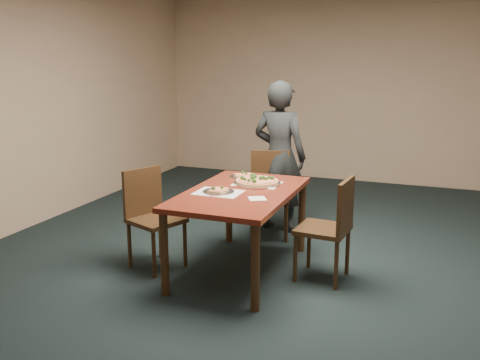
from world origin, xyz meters
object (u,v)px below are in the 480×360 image
(diner, at_px, (280,156))
(slice_plate_near, at_px, (218,191))
(chair_far, at_px, (270,188))
(chair_right, at_px, (332,223))
(slice_plate_far, at_px, (244,176))
(pizza_pan, at_px, (257,181))
(chair_left, at_px, (151,212))
(dining_table, at_px, (240,201))

(diner, xyz_separation_m, slice_plate_near, (-0.13, -1.41, -0.07))
(chair_far, distance_m, chair_right, 1.31)
(slice_plate_near, xyz_separation_m, slice_plate_far, (-0.01, 0.65, -0.00))
(chair_far, xyz_separation_m, pizza_pan, (0.12, -0.76, 0.26))
(chair_right, height_order, slice_plate_near, chair_right)
(chair_left, bearing_deg, pizza_pan, -39.39)
(chair_right, relative_size, slice_plate_far, 3.25)
(diner, xyz_separation_m, slice_plate_far, (-0.13, -0.76, -0.07))
(dining_table, xyz_separation_m, chair_far, (-0.07, 1.07, -0.14))
(chair_far, height_order, slice_plate_near, chair_far)
(chair_left, xyz_separation_m, pizza_pan, (0.87, 0.47, 0.26))
(chair_right, distance_m, diner, 1.49)
(dining_table, relative_size, slice_plate_near, 5.36)
(diner, bearing_deg, slice_plate_far, 86.92)
(chair_left, bearing_deg, chair_right, -59.03)
(chair_right, height_order, pizza_pan, chair_right)
(diner, height_order, pizza_pan, diner)
(dining_table, relative_size, slice_plate_far, 5.36)
(chair_left, height_order, slice_plate_far, chair_left)
(chair_left, bearing_deg, slice_plate_near, -64.24)
(chair_right, relative_size, pizza_pan, 2.07)
(slice_plate_far, bearing_deg, chair_right, -24.14)
(diner, height_order, slice_plate_far, diner)
(dining_table, height_order, slice_plate_near, slice_plate_near)
(dining_table, relative_size, chair_right, 1.65)
(chair_right, xyz_separation_m, diner, (-0.84, 1.19, 0.31))
(chair_right, distance_m, slice_plate_far, 1.09)
(chair_left, distance_m, pizza_pan, 1.02)
(chair_far, bearing_deg, diner, 62.73)
(chair_far, relative_size, chair_right, 1.00)
(dining_table, xyz_separation_m, chair_left, (-0.82, -0.16, -0.14))
(pizza_pan, xyz_separation_m, slice_plate_far, (-0.21, 0.22, -0.01))
(diner, bearing_deg, pizza_pan, 101.54)
(pizza_pan, bearing_deg, chair_far, 98.84)
(chair_far, distance_m, slice_plate_near, 1.22)
(chair_far, bearing_deg, slice_plate_near, -111.52)
(chair_far, relative_size, diner, 0.55)
(dining_table, height_order, slice_plate_far, slice_plate_far)
(chair_right, bearing_deg, slice_plate_near, -72.61)
(chair_left, bearing_deg, chair_far, -9.26)
(slice_plate_near, bearing_deg, chair_right, 12.46)
(chair_far, bearing_deg, chair_left, -138.50)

